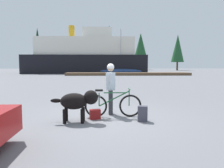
% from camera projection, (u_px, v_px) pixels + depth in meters
% --- Properties ---
extents(ground_plane, '(160.00, 160.00, 0.00)m').
position_uv_depth(ground_plane, '(105.00, 118.00, 6.95)').
color(ground_plane, slate).
extents(bicycle, '(1.80, 0.44, 0.91)m').
position_uv_depth(bicycle, '(113.00, 105.00, 7.01)').
color(bicycle, black).
rests_on(bicycle, ground_plane).
extents(person_cyclist, '(0.32, 0.53, 1.70)m').
position_uv_depth(person_cyclist, '(111.00, 84.00, 7.36)').
color(person_cyclist, '#333338').
rests_on(person_cyclist, ground_plane).
extents(dog, '(1.37, 0.55, 0.93)m').
position_uv_depth(dog, '(78.00, 101.00, 6.37)').
color(dog, black).
rests_on(dog, ground_plane).
extents(backpack, '(0.32, 0.26, 0.46)m').
position_uv_depth(backpack, '(143.00, 114.00, 6.49)').
color(backpack, '#3F3F4C').
rests_on(backpack, ground_plane).
extents(handbag_pannier, '(0.35, 0.24, 0.30)m').
position_uv_depth(handbag_pannier, '(95.00, 114.00, 6.76)').
color(handbag_pannier, maroon).
rests_on(handbag_pannier, ground_plane).
extents(dock_pier, '(18.82, 2.46, 0.40)m').
position_uv_depth(dock_pier, '(128.00, 74.00, 33.82)').
color(dock_pier, brown).
rests_on(dock_pier, ground_plane).
extents(ferry_boat, '(22.18, 8.49, 8.94)m').
position_uv_depth(ferry_boat, '(86.00, 56.00, 42.34)').
color(ferry_boat, black).
rests_on(ferry_boat, ground_plane).
extents(sailboat_moored, '(7.71, 2.16, 7.80)m').
position_uv_depth(sailboat_moored, '(121.00, 71.00, 38.97)').
color(sailboat_moored, navy).
rests_on(sailboat_moored, ground_plane).
extents(pine_tree_far_left, '(2.90, 2.90, 11.43)m').
position_uv_depth(pine_tree_far_left, '(38.00, 45.00, 59.77)').
color(pine_tree_far_left, '#4C331E').
rests_on(pine_tree_far_left, ground_plane).
extents(pine_tree_center, '(3.54, 3.54, 12.19)m').
position_uv_depth(pine_tree_center, '(109.00, 42.00, 60.56)').
color(pine_tree_center, '#4C331E').
rests_on(pine_tree_center, ground_plane).
extents(pine_tree_far_right, '(3.53, 3.53, 9.85)m').
position_uv_depth(pine_tree_far_right, '(178.00, 48.00, 61.51)').
color(pine_tree_far_right, '#4C331E').
rests_on(pine_tree_far_right, ground_plane).
extents(pine_tree_mid_back, '(4.29, 4.29, 11.17)m').
position_uv_depth(pine_tree_mid_back, '(141.00, 47.00, 67.92)').
color(pine_tree_mid_back, '#4C331E').
rests_on(pine_tree_mid_back, ground_plane).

